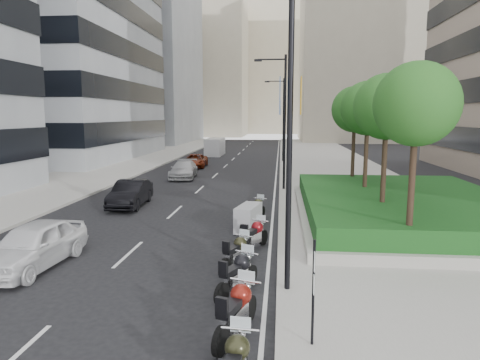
# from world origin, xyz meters

# --- Properties ---
(ground) EXTENTS (160.00, 160.00, 0.00)m
(ground) POSITION_xyz_m (0.00, 0.00, 0.00)
(ground) COLOR black
(ground) RESTS_ON ground
(sidewalk_right) EXTENTS (10.00, 100.00, 0.15)m
(sidewalk_right) POSITION_xyz_m (9.00, 30.00, 0.07)
(sidewalk_right) COLOR #9E9B93
(sidewalk_right) RESTS_ON ground
(sidewalk_left) EXTENTS (8.00, 100.00, 0.15)m
(sidewalk_left) POSITION_xyz_m (-12.00, 30.00, 0.07)
(sidewalk_left) COLOR #9E9B93
(sidewalk_left) RESTS_ON ground
(lane_edge) EXTENTS (0.12, 100.00, 0.01)m
(lane_edge) POSITION_xyz_m (3.70, 30.00, 0.01)
(lane_edge) COLOR silver
(lane_edge) RESTS_ON ground
(lane_centre) EXTENTS (0.12, 100.00, 0.01)m
(lane_centre) POSITION_xyz_m (-1.50, 30.00, 0.01)
(lane_centre) COLOR silver
(lane_centre) RESTS_ON ground
(building_grey_far) EXTENTS (22.00, 26.00, 30.00)m
(building_grey_far) POSITION_xyz_m (-24.00, 70.00, 15.00)
(building_grey_far) COLOR gray
(building_grey_far) RESTS_ON ground
(building_cream_right) EXTENTS (28.00, 24.00, 36.00)m
(building_cream_right) POSITION_xyz_m (22.00, 80.00, 18.00)
(building_cream_right) COLOR #B7AD93
(building_cream_right) RESTS_ON ground
(building_cream_left) EXTENTS (26.00, 24.00, 34.00)m
(building_cream_left) POSITION_xyz_m (-18.00, 100.00, 17.00)
(building_cream_left) COLOR #B7AD93
(building_cream_left) RESTS_ON ground
(building_cream_centre) EXTENTS (30.00, 24.00, 38.00)m
(building_cream_centre) POSITION_xyz_m (2.00, 120.00, 19.00)
(building_cream_centre) COLOR #B7AD93
(building_cream_centre) RESTS_ON ground
(planter) EXTENTS (10.00, 14.00, 0.40)m
(planter) POSITION_xyz_m (10.00, 10.00, 0.35)
(planter) COLOR #A3A098
(planter) RESTS_ON sidewalk_right
(hedge) EXTENTS (9.40, 13.40, 0.80)m
(hedge) POSITION_xyz_m (10.00, 10.00, 0.95)
(hedge) COLOR #124118
(hedge) RESTS_ON planter
(tree_0) EXTENTS (2.80, 2.80, 6.30)m
(tree_0) POSITION_xyz_m (8.50, 4.00, 5.42)
(tree_0) COLOR #332319
(tree_0) RESTS_ON planter
(tree_1) EXTENTS (2.80, 2.80, 6.30)m
(tree_1) POSITION_xyz_m (8.50, 8.00, 5.42)
(tree_1) COLOR #332319
(tree_1) RESTS_ON planter
(tree_2) EXTENTS (2.80, 2.80, 6.30)m
(tree_2) POSITION_xyz_m (8.50, 12.00, 5.42)
(tree_2) COLOR #332319
(tree_2) RESTS_ON planter
(tree_3) EXTENTS (2.80, 2.80, 6.30)m
(tree_3) POSITION_xyz_m (8.50, 16.00, 5.42)
(tree_3) COLOR #332319
(tree_3) RESTS_ON planter
(lamp_post_0) EXTENTS (2.34, 0.45, 9.00)m
(lamp_post_0) POSITION_xyz_m (4.14, 1.00, 5.07)
(lamp_post_0) COLOR black
(lamp_post_0) RESTS_ON ground
(lamp_post_1) EXTENTS (2.34, 0.45, 9.00)m
(lamp_post_1) POSITION_xyz_m (4.14, 18.00, 5.07)
(lamp_post_1) COLOR black
(lamp_post_1) RESTS_ON ground
(lamp_post_2) EXTENTS (2.34, 0.45, 9.00)m
(lamp_post_2) POSITION_xyz_m (4.14, 36.00, 5.07)
(lamp_post_2) COLOR black
(lamp_post_2) RESTS_ON ground
(parking_sign) EXTENTS (0.06, 0.32, 2.50)m
(parking_sign) POSITION_xyz_m (4.80, -2.00, 1.46)
(parking_sign) COLOR black
(parking_sign) RESTS_ON ground
(motorcycle_1) EXTENTS (0.96, 2.29, 1.17)m
(motorcycle_1) POSITION_xyz_m (3.11, -1.54, 0.63)
(motorcycle_1) COLOR black
(motorcycle_1) RESTS_ON ground
(motorcycle_2) EXTENTS (1.11, 2.08, 1.12)m
(motorcycle_2) POSITION_xyz_m (2.89, 0.82, 0.60)
(motorcycle_2) COLOR black
(motorcycle_2) RESTS_ON ground
(motorcycle_3) EXTENTS (0.99, 1.94, 1.03)m
(motorcycle_3) POSITION_xyz_m (2.65, 2.91, 0.55)
(motorcycle_3) COLOR black
(motorcycle_3) RESTS_ON ground
(motorcycle_4) EXTENTS (1.06, 1.98, 1.06)m
(motorcycle_4) POSITION_xyz_m (3.11, 4.97, 0.57)
(motorcycle_4) COLOR black
(motorcycle_4) RESTS_ON ground
(motorcycle_5) EXTENTS (1.17, 2.01, 1.15)m
(motorcycle_5) POSITION_xyz_m (2.67, 7.68, 0.57)
(motorcycle_5) COLOR black
(motorcycle_5) RESTS_ON ground
(motorcycle_6) EXTENTS (0.92, 1.94, 1.01)m
(motorcycle_6) POSITION_xyz_m (2.91, 9.70, 0.54)
(motorcycle_6) COLOR black
(motorcycle_6) RESTS_ON ground
(car_a) EXTENTS (2.14, 4.65, 1.54)m
(car_a) POSITION_xyz_m (-4.17, 2.36, 0.77)
(car_a) COLOR white
(car_a) RESTS_ON ground
(car_b) EXTENTS (1.81, 4.51, 1.46)m
(car_b) POSITION_xyz_m (-4.33, 12.18, 0.73)
(car_b) COLOR black
(car_b) RESTS_ON ground
(car_c) EXTENTS (2.35, 4.98, 1.40)m
(car_c) POSITION_xyz_m (-3.83, 23.32, 0.70)
(car_c) COLOR #B2B2B4
(car_c) RESTS_ON ground
(car_d) EXTENTS (2.36, 4.70, 1.28)m
(car_d) POSITION_xyz_m (-4.38, 30.75, 0.64)
(car_d) COLOR maroon
(car_d) RESTS_ON ground
(delivery_van) EXTENTS (2.01, 5.19, 2.18)m
(delivery_van) POSITION_xyz_m (-4.37, 43.41, 1.02)
(delivery_van) COLOR silver
(delivery_van) RESTS_ON ground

